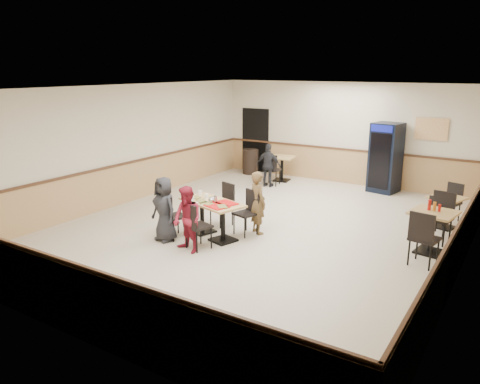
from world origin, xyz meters
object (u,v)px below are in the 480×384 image
Objects in this scene: diner_woman_left at (164,209)px; lone_diner at (268,165)px; back_table at (282,165)px; diner_woman_right at (187,220)px; side_table_far at (446,207)px; trash_bin at (250,162)px; pepsi_cooler at (385,158)px; diner_man_opposite at (258,203)px; side_table_near at (432,226)px; main_table at (212,213)px.

diner_woman_left reaches higher than lone_diner.
diner_woman_right is at bearing -79.19° from back_table.
side_table_far is 1.01× the size of trash_bin.
back_table is at bearing -162.79° from pepsi_cooler.
side_table_far is 3.18m from pepsi_cooler.
diner_man_opposite reaches higher than back_table.
side_table_far is 1.01× the size of back_table.
diner_woman_right is at bearing -148.47° from side_table_near.
diner_woman_right is at bearing 95.13° from lone_diner.
diner_woman_left is at bearing -74.39° from trash_bin.
diner_woman_left reaches higher than diner_woman_right.
diner_man_opposite is 4.82m from back_table.
diner_woman_left is 1.62× the size of trash_bin.
pepsi_cooler reaches higher than diner_man_opposite.
main_table is at bearing -66.39° from trash_bin.
lone_diner is 1.55× the size of side_table_far.
lone_diner is 5.17m from side_table_far.
diner_woman_left is 5.02m from lone_diner.
diner_man_opposite is (1.36, 1.38, 0.01)m from diner_woman_left.
diner_woman_left is 6.04m from side_table_far.
pepsi_cooler is (-2.02, 2.41, 0.50)m from side_table_far.
side_table_near is at bearing 38.34° from diner_woman_left.
diner_woman_right reaches higher than back_table.
main_table is 1.78× the size of side_table_near.
pepsi_cooler reaches higher than side_table_near.
lone_diner is at bearing 107.99° from diner_woman_left.
trash_bin reaches higher than side_table_far.
side_table_near is at bearing -53.59° from pepsi_cooler.
trash_bin is (-2.51, 6.44, -0.23)m from diner_woman_right.
side_table_near is 1.07× the size of back_table.
side_table_far is (3.87, 4.08, -0.17)m from diner_woman_right.
pepsi_cooler is (3.02, 1.26, 0.33)m from lone_diner.
lone_diner is 1.82m from trash_bin.
trash_bin is (-1.74, 6.21, -0.25)m from diner_woman_left.
diner_woman_left is 1.51× the size of side_table_near.
main_table is at bearing 110.93° from diner_woman_right.
diner_woman_right is 6.21m from back_table.
diner_woman_left reaches higher than side_table_near.
diner_man_opposite reaches higher than side_table_far.
pepsi_cooler reaches higher than diner_woman_left.
side_table_near is (4.00, 1.48, 0.04)m from main_table.
pepsi_cooler is at bearing 80.71° from diner_woman_left.
diner_woman_right is at bearing 100.56° from diner_man_opposite.
back_table reaches higher than main_table.
main_table is at bearing 96.55° from lone_diner.
diner_woman_right is 0.95× the size of diner_man_opposite.
lone_diner is (-1.16, 5.23, 0.00)m from diner_woman_right.
main_table is 4.45m from lone_diner.
diner_woman_right is (0.09, -0.92, 0.13)m from main_table.
diner_woman_right is 1.56× the size of back_table.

